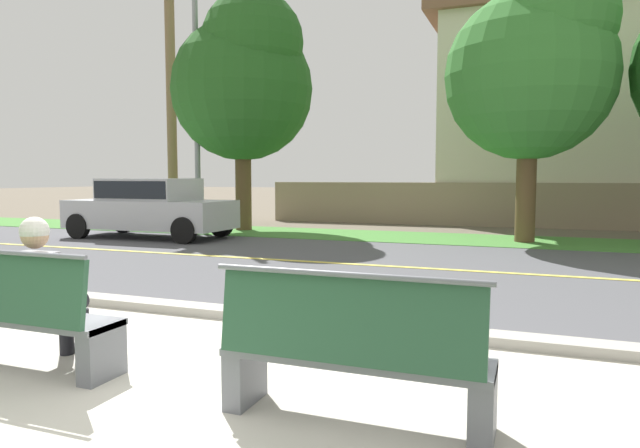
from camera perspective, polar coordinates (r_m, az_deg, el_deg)
name	(u,v)px	position (r m, az deg, el deg)	size (l,w,h in m)	color
ground_plane	(402,255)	(11.38, 8.37, -3.18)	(140.00, 140.00, 0.00)	#665B4C
sidewalk_pavement	(178,386)	(4.47, -14.25, -15.77)	(44.00, 3.60, 0.01)	beige
curb_edge	(286,319)	(6.08, -3.47, -9.61)	(44.00, 0.30, 0.11)	#ADA89E
street_asphalt	(383,266)	(9.94, 6.48, -4.29)	(52.00, 8.00, 0.01)	#515156
road_centre_line	(383,266)	(9.94, 6.48, -4.26)	(48.00, 0.14, 0.01)	#E0CC4C
far_verge_grass	(431,238)	(14.68, 11.25, -1.41)	(48.00, 2.80, 0.02)	#478438
bench_left	(17,316)	(5.15, -28.50, -8.29)	(1.72, 0.48, 1.01)	slate
bench_right	(352,356)	(3.58, 3.27, -13.35)	(1.72, 0.48, 1.01)	slate
seated_person_grey	(46,286)	(5.12, -26.16, -5.72)	(0.52, 0.68, 1.25)	black
car_silver_near	(150,205)	(15.10, -16.95, 1.87)	(4.30, 1.86, 1.54)	#B2B5BC
streetlamp	(200,78)	(17.13, -12.19, 14.32)	(0.24, 2.10, 7.84)	gray
shade_tree_far_left	(245,79)	(16.83, -7.68, 14.49)	(4.12, 4.12, 6.80)	brown
shade_tree_left	(535,63)	(14.49, 21.13, 15.09)	(3.95, 3.95, 6.52)	brown
palm_tree_tall	(169,8)	(20.13, -15.14, 20.48)	(2.09, 1.98, 8.84)	brown
garden_wall	(458,204)	(18.72, 13.92, 1.98)	(13.00, 0.36, 1.40)	gray
house_across_street	(633,111)	(22.09, 29.32, 9.99)	(13.22, 6.91, 7.52)	beige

